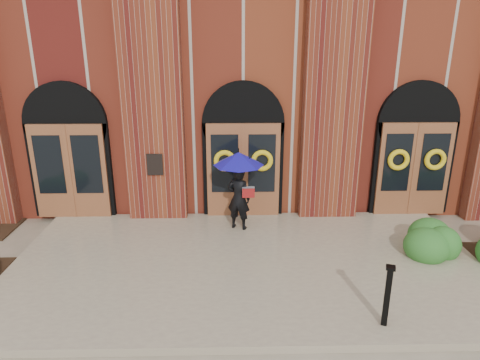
{
  "coord_description": "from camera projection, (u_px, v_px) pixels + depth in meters",
  "views": [
    {
      "loc": [
        -0.32,
        -7.96,
        4.72
      ],
      "look_at": [
        -0.12,
        1.0,
        1.71
      ],
      "focal_mm": 32.0,
      "sensor_mm": 36.0,
      "label": 1
    }
  ],
  "objects": [
    {
      "name": "ground",
      "position": [
        247.0,
        271.0,
        9.05
      ],
      "size": [
        90.0,
        90.0,
        0.0
      ],
      "primitive_type": "plane",
      "color": "gray",
      "rests_on": "ground"
    },
    {
      "name": "landing",
      "position": [
        247.0,
        265.0,
        9.17
      ],
      "size": [
        10.0,
        5.3,
        0.15
      ],
      "primitive_type": "cube",
      "color": "tan",
      "rests_on": "ground"
    },
    {
      "name": "church_building",
      "position": [
        239.0,
        71.0,
        16.26
      ],
      "size": [
        16.2,
        12.53,
        7.0
      ],
      "color": "maroon",
      "rests_on": "ground"
    },
    {
      "name": "man_with_umbrella",
      "position": [
        239.0,
        176.0,
        10.33
      ],
      "size": [
        1.58,
        1.58,
        1.97
      ],
      "rotation": [
        0.0,
        0.0,
        2.79
      ],
      "color": "black",
      "rests_on": "landing"
    },
    {
      "name": "metal_post",
      "position": [
        387.0,
        295.0,
        6.98
      ],
      "size": [
        0.19,
        0.19,
        1.09
      ],
      "rotation": [
        0.0,
        0.0,
        -0.34
      ],
      "color": "black",
      "rests_on": "landing"
    },
    {
      "name": "hedge_wall_right",
      "position": [
        479.0,
        243.0,
        9.52
      ],
      "size": [
        2.89,
        1.16,
        0.74
      ],
      "primitive_type": "ellipsoid",
      "color": "#296022",
      "rests_on": "ground"
    }
  ]
}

